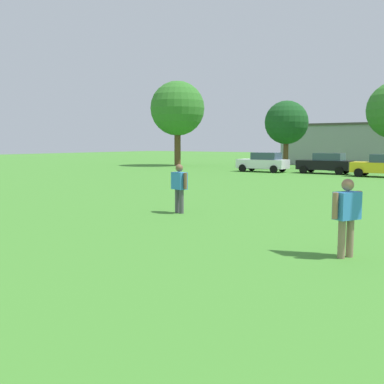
{
  "coord_description": "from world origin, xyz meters",
  "views": [
    {
      "loc": [
        7.79,
        2.12,
        2.55
      ],
      "look_at": [
        2.49,
        9.9,
        1.53
      ],
      "focal_mm": 43.11,
      "sensor_mm": 36.0,
      "label": 1
    }
  ],
  "objects": [
    {
      "name": "ground_plane",
      "position": [
        0.0,
        30.0,
        0.0
      ],
      "size": [
        160.0,
        160.0,
        0.0
      ],
      "primitive_type": "plane",
      "color": "#42842D"
    },
    {
      "name": "house_left",
      "position": [
        -7.06,
        55.36,
        2.33
      ],
      "size": [
        14.29,
        6.35,
        4.64
      ],
      "color": "#9999A3",
      "rests_on": "ground"
    },
    {
      "name": "adult_bystander",
      "position": [
        4.96,
        12.32,
        1.04
      ],
      "size": [
        0.55,
        0.76,
        1.76
      ],
      "rotation": [
        0.0,
        0.0,
        4.23
      ],
      "color": "#8C7259",
      "rests_on": "ground"
    },
    {
      "name": "parked_car_black_1",
      "position": [
        -4.35,
        39.36,
        0.86
      ],
      "size": [
        4.3,
        2.02,
        1.68
      ],
      "rotation": [
        0.0,
        0.0,
        3.14
      ],
      "color": "black",
      "rests_on": "ground"
    },
    {
      "name": "parked_car_yellow_2",
      "position": [
        0.4,
        38.02,
        0.86
      ],
      "size": [
        4.3,
        2.02,
        1.68
      ],
      "rotation": [
        0.0,
        0.0,
        3.14
      ],
      "color": "yellow",
      "rests_on": "ground"
    },
    {
      "name": "tree_far_left",
      "position": [
        -21.94,
        42.96,
        6.16
      ],
      "size": [
        5.86,
        5.86,
        9.13
      ],
      "color": "brown",
      "rests_on": "ground"
    },
    {
      "name": "parked_car_white_0",
      "position": [
        -9.52,
        38.51,
        0.86
      ],
      "size": [
        4.3,
        2.02,
        1.68
      ],
      "rotation": [
        0.0,
        0.0,
        3.14
      ],
      "color": "white",
      "rests_on": "ground"
    },
    {
      "name": "bystander_near_trees",
      "position": [
        -1.88,
        15.51,
        1.05
      ],
      "size": [
        0.81,
        0.48,
        1.77
      ],
      "rotation": [
        0.0,
        0.0,
        2.84
      ],
      "color": "#4C4C51",
      "rests_on": "ground"
    },
    {
      "name": "tree_center",
      "position": [
        -10.13,
        44.82,
        4.45
      ],
      "size": [
        4.23,
        4.23,
        6.59
      ],
      "color": "brown",
      "rests_on": "ground"
    }
  ]
}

